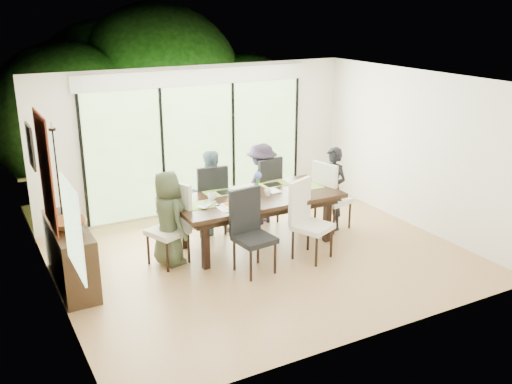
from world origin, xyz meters
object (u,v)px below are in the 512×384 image
vase (258,190)px  person_right_end (333,189)px  table_top (256,198)px  person_far_right (262,184)px  cup_a (212,196)px  cup_c (296,183)px  chair_far_left (209,198)px  laptop (210,205)px  person_far_left (209,192)px  chair_near_left (255,233)px  person_left_end (168,218)px  cup_b (268,193)px  chair_far_right (261,189)px  chair_left_end (167,225)px  chair_right_end (333,195)px  chair_near_right (313,221)px  bowl (68,223)px  sideboard (71,255)px

vase → person_right_end: bearing=-2.0°
table_top → person_far_right: (0.55, 0.83, -0.08)m
cup_a → cup_c: bearing=-1.9°
chair_far_left → laptop: bearing=75.2°
person_right_end → person_far_left: size_ratio=1.00×
chair_near_left → person_left_end: size_ratio=0.85×
chair_near_left → cup_b: 1.04m
chair_far_right → person_right_end: size_ratio=0.85×
chair_left_end → cup_b: bearing=64.6°
person_left_end → cup_c: size_ratio=10.40×
chair_far_left → cup_b: bearing=130.3°
chair_left_end → chair_right_end: bearing=68.1°
person_left_end → person_far_right: (2.03, 0.83, 0.00)m
chair_right_end → person_far_left: (-1.95, 0.83, 0.11)m
person_left_end → laptop: size_ratio=3.91×
chair_far_left → person_left_end: size_ratio=0.85×
laptop → cup_c: bearing=-32.2°
chair_near_left → person_left_end: 1.31m
table_top → chair_near_right: (0.50, -0.87, -0.19)m
cup_b → person_far_left: bearing=122.8°
bowl → table_top: bearing=2.0°
chair_right_end → cup_a: bearing=71.8°
bowl → sideboard: bearing=90.0°
chair_right_end → person_left_end: (-2.98, 0.00, 0.11)m
chair_far_right → vase: (-0.50, -0.80, 0.29)m
person_right_end → laptop: (-2.33, -0.10, 0.13)m
table_top → chair_far_right: 1.03m
chair_near_left → bowl: (-2.41, 0.77, 0.33)m
table_top → vase: vase is taller
chair_left_end → chair_near_left: (1.00, -0.87, 0.00)m
person_far_left → person_far_right: bearing=174.5°
cup_b → cup_c: cup_c is taller
person_far_right → cup_a: size_ratio=10.40×
person_left_end → vase: person_left_end is taller
chair_near_left → cup_c: size_ratio=8.87×
chair_far_right → person_right_end: person_right_end is taller
chair_right_end → person_far_right: bearing=34.6°
cup_c → chair_far_left: bearing=149.0°
person_right_end → vase: size_ratio=10.75×
chair_far_right → chair_left_end: bearing=10.5°
person_left_end → laptop: (0.63, -0.10, 0.13)m
vase → chair_near_left: bearing=-120.9°
person_right_end → chair_near_right: bearing=-62.4°
person_far_left → chair_near_right: bearing=113.7°
cup_b → cup_c: (0.65, 0.20, 0.00)m
table_top → person_left_end: (-1.48, 0.00, -0.08)m
chair_near_right → cup_b: size_ratio=11.00×
chair_left_end → chair_near_right: same height
person_right_end → laptop: size_ratio=3.91×
vase → chair_near_right: bearing=-63.9°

